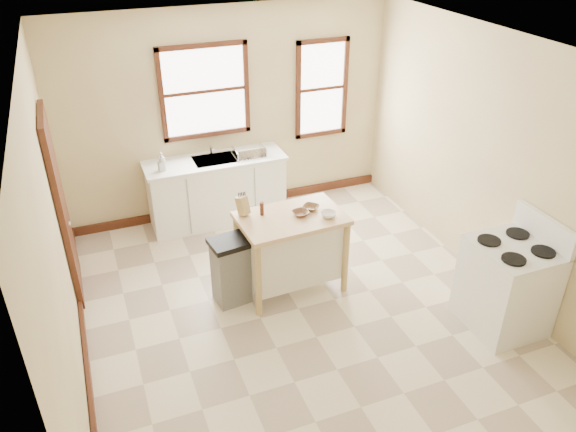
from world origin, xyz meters
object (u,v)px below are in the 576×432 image
at_px(soap_bottle_a, 162,161).
at_px(bowl_a, 301,213).
at_px(knife_block, 243,206).
at_px(bowl_b, 311,207).
at_px(soap_bottle_b, 161,164).
at_px(pepper_grinder, 262,209).
at_px(dish_rack, 249,152).
at_px(bowl_c, 329,214).
at_px(trash_bin, 231,271).
at_px(gas_stove, 509,275).
at_px(kitchen_island, 291,252).

xyz_separation_m(soap_bottle_a, bowl_a, (1.17, -1.71, -0.08)).
bearing_deg(knife_block, bowl_b, -38.26).
xyz_separation_m(soap_bottle_b, pepper_grinder, (0.80, -1.55, 0.00)).
bearing_deg(soap_bottle_b, dish_rack, -8.06).
distance_m(bowl_a, bowl_c, 0.30).
distance_m(dish_rack, trash_bin, 1.97).
distance_m(knife_block, gas_stove, 2.83).
distance_m(soap_bottle_a, bowl_a, 2.08).
height_order(bowl_b, bowl_c, bowl_c).
relative_size(pepper_grinder, gas_stove, 0.12).
height_order(kitchen_island, gas_stove, gas_stove).
height_order(kitchen_island, bowl_b, bowl_b).
xyz_separation_m(dish_rack, bowl_c, (0.29, -1.88, -0.01)).
distance_m(soap_bottle_a, knife_block, 1.59).
xyz_separation_m(soap_bottle_a, pepper_grinder, (0.78, -1.56, -0.03)).
relative_size(bowl_b, gas_stove, 0.14).
bearing_deg(soap_bottle_a, gas_stove, -54.88).
relative_size(soap_bottle_b, knife_block, 0.88).
distance_m(dish_rack, gas_stove, 3.58).
xyz_separation_m(kitchen_island, pepper_grinder, (-0.28, 0.15, 0.54)).
distance_m(knife_block, bowl_b, 0.75).
bearing_deg(pepper_grinder, bowl_a, -21.61).
distance_m(soap_bottle_b, knife_block, 1.59).
relative_size(dish_rack, knife_block, 2.06).
bearing_deg(soap_bottle_b, bowl_a, -64.41).
bearing_deg(trash_bin, dish_rack, 57.98).
relative_size(kitchen_island, pepper_grinder, 7.62).
height_order(soap_bottle_a, gas_stove, gas_stove).
xyz_separation_m(bowl_b, bowl_c, (0.11, -0.22, 0.01)).
height_order(dish_rack, bowl_b, dish_rack).
xyz_separation_m(dish_rack, gas_stove, (1.73, -3.11, -0.36)).
distance_m(soap_bottle_b, dish_rack, 1.17).
distance_m(kitchen_island, pepper_grinder, 0.63).
bearing_deg(gas_stove, kitchen_island, 142.47).
height_order(knife_block, bowl_a, knife_block).
distance_m(kitchen_island, bowl_c, 0.64).
bearing_deg(pepper_grinder, bowl_b, -7.94).
relative_size(kitchen_island, gas_stove, 0.93).
bearing_deg(gas_stove, dish_rack, 119.02).
bearing_deg(dish_rack, knife_block, -96.97).
bearing_deg(bowl_c, soap_bottle_b, 128.10).
xyz_separation_m(kitchen_island, gas_stove, (1.81, -1.39, 0.15)).
bearing_deg(kitchen_island, bowl_b, 12.41).
height_order(dish_rack, bowl_a, dish_rack).
bearing_deg(dish_rack, soap_bottle_b, -165.47).
relative_size(pepper_grinder, trash_bin, 0.19).
bearing_deg(trash_bin, soap_bottle_b, 95.23).
bearing_deg(soap_bottle_b, kitchen_island, -66.73).
height_order(soap_bottle_b, bowl_c, soap_bottle_b).
relative_size(kitchen_island, trash_bin, 1.46).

